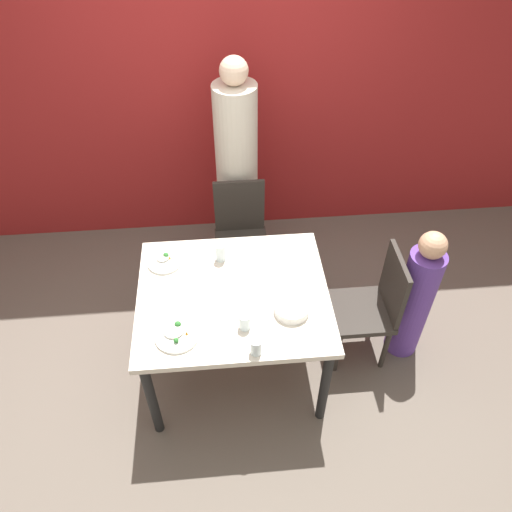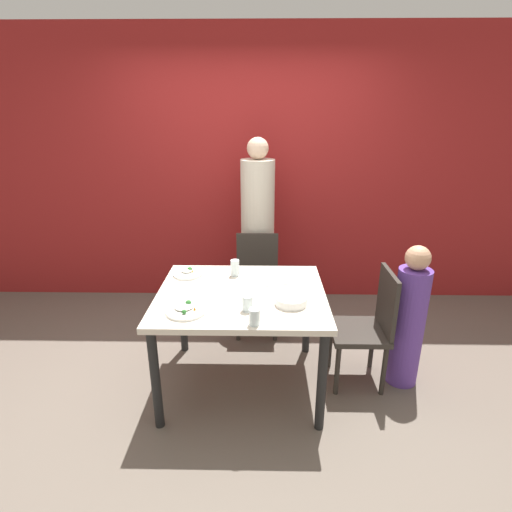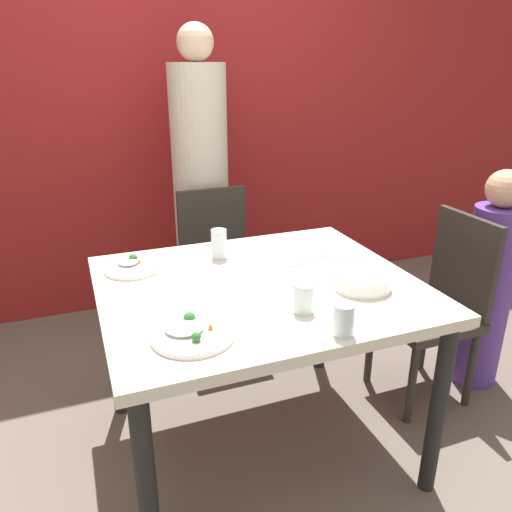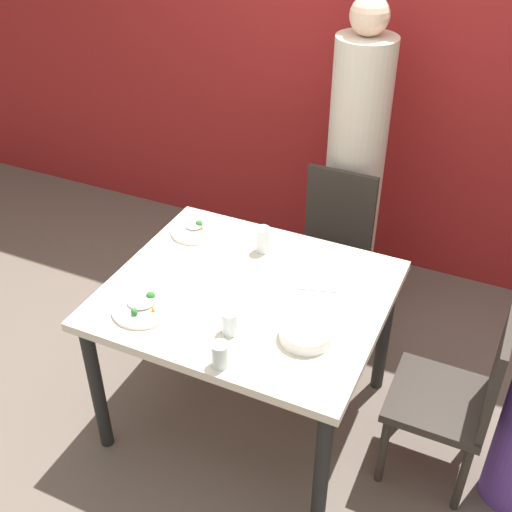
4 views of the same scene
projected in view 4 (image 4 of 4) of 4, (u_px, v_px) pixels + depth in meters
ground_plane at (248, 412)px, 3.14m from camera, size 10.00×10.00×0.00m
wall_back at (369, 45)px, 3.54m from camera, size 10.00×0.06×2.70m
dining_table at (247, 307)px, 2.76m from camera, size 1.16×1.00×0.76m
chair_adult_spot at (331, 249)px, 3.45m from camera, size 0.40×0.40×0.89m
chair_child_spot at (458, 395)px, 2.59m from camera, size 0.40×0.40×0.89m
person_adult at (355, 169)px, 3.51m from camera, size 0.31×0.31×1.72m
bowl_curry at (306, 333)px, 2.44m from camera, size 0.21×0.21×0.05m
plate_rice_adult at (194, 230)px, 3.06m from camera, size 0.22×0.22×0.05m
plate_rice_child at (143, 306)px, 2.60m from camera, size 0.25×0.25×0.06m
glass_water_tall at (220, 355)px, 2.32m from camera, size 0.07×0.07×0.10m
glass_water_short at (230, 322)px, 2.46m from camera, size 0.07×0.07×0.10m
glass_water_center at (263, 239)px, 2.91m from camera, size 0.07×0.07×0.12m
napkin_folded at (359, 296)px, 2.67m from camera, size 0.14×0.14×0.01m
fork_steel at (316, 289)px, 2.71m from camera, size 0.18×0.07×0.01m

